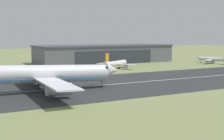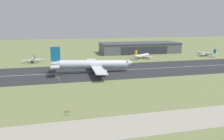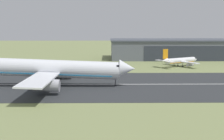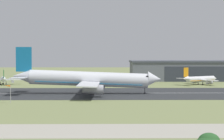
{
  "view_description": "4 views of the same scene",
  "coord_description": "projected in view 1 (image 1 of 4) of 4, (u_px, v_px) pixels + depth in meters",
  "views": [
    {
      "loc": [
        -30.39,
        15.58,
        18.46
      ],
      "look_at": [
        9.37,
        91.54,
        8.67
      ],
      "focal_mm": 50.0,
      "sensor_mm": 36.0,
      "label": 1
    },
    {
      "loc": [
        -27.78,
        -32.87,
        34.21
      ],
      "look_at": [
        1.28,
        88.14,
        6.93
      ],
      "focal_mm": 35.0,
      "sensor_mm": 36.0,
      "label": 2
    },
    {
      "loc": [
        14.4,
        13.11,
        19.58
      ],
      "look_at": [
        15.57,
        104.56,
        6.66
      ],
      "focal_mm": 50.0,
      "sensor_mm": 36.0,
      "label": 3
    },
    {
      "loc": [
        1.6,
        -57.46,
        16.02
      ],
      "look_at": [
        3.58,
        88.65,
        10.39
      ],
      "focal_mm": 70.0,
      "sensor_mm": 36.0,
      "label": 4
    }
  ],
  "objects": [
    {
      "name": "airplane_parked_east",
      "position": [
        212.0,
        59.0,
        199.01
      ],
      "size": [
        17.66,
        22.33,
        7.93
      ],
      "color": "white",
      "rests_on": "ground_plane"
    },
    {
      "name": "runway_centreline",
      "position": [
        53.0,
        89.0,
        105.11
      ],
      "size": [
        466.79,
        0.7,
        0.01
      ],
      "primitive_type": "cube",
      "color": "silver",
      "rests_on": "runway_strip"
    },
    {
      "name": "hangar_building",
      "position": [
        104.0,
        54.0,
        207.36
      ],
      "size": [
        89.75,
        32.39,
        11.6
      ],
      "color": "slate",
      "rests_on": "ground_plane"
    },
    {
      "name": "runway_strip",
      "position": [
        53.0,
        89.0,
        105.12
      ],
      "size": [
        518.65,
        51.34,
        0.06
      ],
      "primitive_type": "cube",
      "color": "#2B2D30",
      "rests_on": "ground_plane"
    },
    {
      "name": "airplane_parked_centre",
      "position": [
        116.0,
        63.0,
        168.31
      ],
      "size": [
        23.09,
        20.71,
        8.92
      ],
      "color": "white",
      "rests_on": "ground_plane"
    },
    {
      "name": "airplane_landing",
      "position": [
        38.0,
        75.0,
        99.37
      ],
      "size": [
        58.69,
        56.1,
        18.49
      ],
      "color": "silver",
      "rests_on": "ground_plane"
    }
  ]
}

